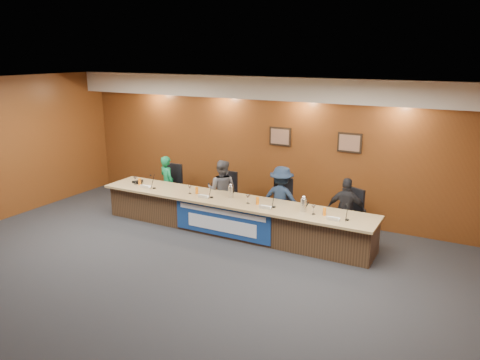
% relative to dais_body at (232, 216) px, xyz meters
% --- Properties ---
extents(floor, '(10.00, 10.00, 0.00)m').
position_rel_dais_body_xyz_m(floor, '(0.00, -2.40, -0.35)').
color(floor, black).
rests_on(floor, ground).
extents(ceiling, '(10.00, 8.00, 0.04)m').
position_rel_dais_body_xyz_m(ceiling, '(0.00, -2.40, 2.85)').
color(ceiling, silver).
rests_on(ceiling, wall_back).
extents(wall_back, '(10.00, 0.04, 3.20)m').
position_rel_dais_body_xyz_m(wall_back, '(0.00, 1.60, 1.25)').
color(wall_back, '#5B2E12').
rests_on(wall_back, floor).
extents(soffit, '(10.00, 0.50, 0.50)m').
position_rel_dais_body_xyz_m(soffit, '(0.00, 1.35, 2.60)').
color(soffit, beige).
rests_on(soffit, wall_back).
extents(dais_body, '(6.00, 0.80, 0.70)m').
position_rel_dais_body_xyz_m(dais_body, '(0.00, 0.00, 0.00)').
color(dais_body, '#3F2A19').
rests_on(dais_body, floor).
extents(dais_top, '(6.10, 0.95, 0.05)m').
position_rel_dais_body_xyz_m(dais_top, '(0.00, -0.05, 0.38)').
color(dais_top, '#9B7F52').
rests_on(dais_top, dais_body).
extents(banner, '(2.20, 0.02, 0.65)m').
position_rel_dais_body_xyz_m(banner, '(0.00, -0.41, 0.03)').
color(banner, navy).
rests_on(banner, dais_body).
extents(banner_text_upper, '(2.00, 0.01, 0.10)m').
position_rel_dais_body_xyz_m(banner_text_upper, '(0.00, -0.43, 0.23)').
color(banner_text_upper, silver).
rests_on(banner_text_upper, banner).
extents(banner_text_lower, '(1.60, 0.01, 0.28)m').
position_rel_dais_body_xyz_m(banner_text_lower, '(0.00, -0.43, -0.05)').
color(banner_text_lower, silver).
rests_on(banner_text_lower, banner).
extents(wall_photo_left, '(0.52, 0.04, 0.42)m').
position_rel_dais_body_xyz_m(wall_photo_left, '(0.40, 1.57, 1.50)').
color(wall_photo_left, black).
rests_on(wall_photo_left, wall_back).
extents(wall_photo_right, '(0.52, 0.04, 0.42)m').
position_rel_dais_body_xyz_m(wall_photo_right, '(2.00, 1.57, 1.50)').
color(wall_photo_right, black).
rests_on(wall_photo_right, wall_back).
extents(panelist_a, '(0.57, 0.48, 1.32)m').
position_rel_dais_body_xyz_m(panelist_a, '(-2.10, 0.58, 0.31)').
color(panelist_a, '#0D6235').
rests_on(panelist_a, floor).
extents(panelist_b, '(0.78, 0.67, 1.39)m').
position_rel_dais_body_xyz_m(panelist_b, '(-0.58, 0.58, 0.35)').
color(panelist_b, '#4A494E').
rests_on(panelist_b, floor).
extents(panelist_c, '(0.94, 0.57, 1.41)m').
position_rel_dais_body_xyz_m(panelist_c, '(0.88, 0.58, 0.36)').
color(panelist_c, '#142034').
rests_on(panelist_c, floor).
extents(panelist_d, '(0.82, 0.42, 1.34)m').
position_rel_dais_body_xyz_m(panelist_d, '(2.28, 0.58, 0.32)').
color(panelist_d, black).
rests_on(panelist_d, floor).
extents(office_chair_a, '(0.48, 0.48, 0.08)m').
position_rel_dais_body_xyz_m(office_chair_a, '(-2.10, 0.68, 0.13)').
color(office_chair_a, black).
rests_on(office_chair_a, floor).
extents(office_chair_b, '(0.51, 0.51, 0.08)m').
position_rel_dais_body_xyz_m(office_chair_b, '(-0.58, 0.68, 0.13)').
color(office_chair_b, black).
rests_on(office_chair_b, floor).
extents(office_chair_c, '(0.63, 0.63, 0.08)m').
position_rel_dais_body_xyz_m(office_chair_c, '(0.88, 0.68, 0.13)').
color(office_chair_c, black).
rests_on(office_chair_c, floor).
extents(office_chair_d, '(0.64, 0.64, 0.08)m').
position_rel_dais_body_xyz_m(office_chair_d, '(2.28, 0.68, 0.13)').
color(office_chair_d, black).
rests_on(office_chair_d, floor).
extents(nameplate_a, '(0.24, 0.08, 0.10)m').
position_rel_dais_body_xyz_m(nameplate_a, '(-2.09, -0.26, 0.45)').
color(nameplate_a, white).
rests_on(nameplate_a, dais_top).
extents(microphone_a, '(0.07, 0.07, 0.02)m').
position_rel_dais_body_xyz_m(microphone_a, '(-1.89, -0.18, 0.41)').
color(microphone_a, black).
rests_on(microphone_a, dais_top).
extents(juice_glass_a, '(0.06, 0.06, 0.15)m').
position_rel_dais_body_xyz_m(juice_glass_a, '(-2.37, -0.10, 0.47)').
color(juice_glass_a, orange).
rests_on(juice_glass_a, dais_top).
extents(water_glass_a, '(0.08, 0.08, 0.18)m').
position_rel_dais_body_xyz_m(water_glass_a, '(-2.48, -0.12, 0.49)').
color(water_glass_a, silver).
rests_on(water_glass_a, dais_top).
extents(nameplate_b, '(0.24, 0.08, 0.10)m').
position_rel_dais_body_xyz_m(nameplate_b, '(-0.54, -0.27, 0.45)').
color(nameplate_b, white).
rests_on(nameplate_b, dais_top).
extents(microphone_b, '(0.07, 0.07, 0.02)m').
position_rel_dais_body_xyz_m(microphone_b, '(-0.40, -0.15, 0.41)').
color(microphone_b, black).
rests_on(microphone_b, dais_top).
extents(juice_glass_b, '(0.06, 0.06, 0.15)m').
position_rel_dais_body_xyz_m(juice_glass_b, '(-0.82, -0.07, 0.47)').
color(juice_glass_b, orange).
rests_on(juice_glass_b, dais_top).
extents(water_glass_b, '(0.08, 0.08, 0.18)m').
position_rel_dais_body_xyz_m(water_glass_b, '(-0.96, -0.13, 0.49)').
color(water_glass_b, silver).
rests_on(water_glass_b, dais_top).
extents(nameplate_c, '(0.24, 0.08, 0.10)m').
position_rel_dais_body_xyz_m(nameplate_c, '(0.90, -0.29, 0.45)').
color(nameplate_c, white).
rests_on(nameplate_c, dais_top).
extents(microphone_c, '(0.07, 0.07, 0.02)m').
position_rel_dais_body_xyz_m(microphone_c, '(1.03, -0.11, 0.41)').
color(microphone_c, black).
rests_on(microphone_c, dais_top).
extents(juice_glass_c, '(0.06, 0.06, 0.15)m').
position_rel_dais_body_xyz_m(juice_glass_c, '(0.65, -0.09, 0.47)').
color(juice_glass_c, orange).
rests_on(juice_glass_c, dais_top).
extents(water_glass_c, '(0.08, 0.08, 0.18)m').
position_rel_dais_body_xyz_m(water_glass_c, '(0.46, -0.14, 0.49)').
color(water_glass_c, silver).
rests_on(water_glass_c, dais_top).
extents(nameplate_d, '(0.24, 0.08, 0.10)m').
position_rel_dais_body_xyz_m(nameplate_d, '(2.27, -0.30, 0.45)').
color(nameplate_d, white).
rests_on(nameplate_d, dais_top).
extents(microphone_d, '(0.07, 0.07, 0.02)m').
position_rel_dais_body_xyz_m(microphone_d, '(2.50, -0.15, 0.41)').
color(microphone_d, black).
rests_on(microphone_d, dais_top).
extents(juice_glass_d, '(0.06, 0.06, 0.15)m').
position_rel_dais_body_xyz_m(juice_glass_d, '(2.05, -0.10, 0.47)').
color(juice_glass_d, orange).
rests_on(juice_glass_d, dais_top).
extents(water_glass_d, '(0.08, 0.08, 0.18)m').
position_rel_dais_body_xyz_m(water_glass_d, '(1.85, -0.14, 0.49)').
color(water_glass_d, silver).
rests_on(water_glass_d, dais_top).
extents(carafe_mid, '(0.11, 0.11, 0.25)m').
position_rel_dais_body_xyz_m(carafe_mid, '(-0.04, 0.05, 0.52)').
color(carafe_mid, silver).
rests_on(carafe_mid, dais_top).
extents(carafe_right, '(0.12, 0.12, 0.25)m').
position_rel_dais_body_xyz_m(carafe_right, '(1.62, -0.06, 0.53)').
color(carafe_right, silver).
rests_on(carafe_right, dais_top).
extents(speakerphone, '(0.32, 0.32, 0.05)m').
position_rel_dais_body_xyz_m(speakerphone, '(-2.49, 0.01, 0.43)').
color(speakerphone, black).
rests_on(speakerphone, dais_top).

